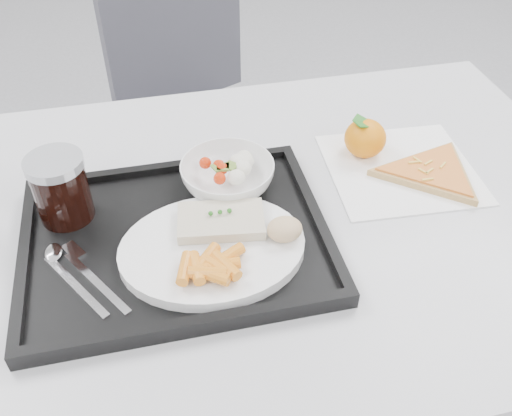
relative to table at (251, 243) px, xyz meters
The scene contains 14 objects.
table is the anchor object (origin of this frame).
chair 0.75m from the table, 92.37° to the left, with size 0.56×0.57×0.93m.
tray 0.15m from the table, 161.00° to the right, with size 0.45×0.35×0.03m.
dinner_plate 0.15m from the table, 130.98° to the right, with size 0.27×0.27×0.02m.
fish_fillet 0.13m from the table, 137.81° to the right, with size 0.14×0.09×0.02m.
bread_roll 0.15m from the table, 73.36° to the right, with size 0.06×0.06×0.03m.
salad_bowl 0.12m from the table, 115.44° to the left, with size 0.15×0.15×0.05m.
cola_glass 0.32m from the table, behind, with size 0.09×0.09×0.11m.
cutlery 0.30m from the table, 163.59° to the right, with size 0.13×0.16×0.01m.
napkin 0.29m from the table, 11.13° to the left, with size 0.26×0.25×0.00m.
tangerine 0.28m from the table, 25.77° to the left, with size 0.10×0.10×0.07m.
pizza_slice 0.33m from the table, ahead, with size 0.27×0.27×0.02m.
carrot_pile 0.20m from the table, 121.00° to the right, with size 0.10×0.08×0.02m.
salad_contents 0.13m from the table, 100.48° to the left, with size 0.09×0.08×0.02m.
Camera 1 is at (-0.14, -0.36, 1.36)m, focal length 40.00 mm.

